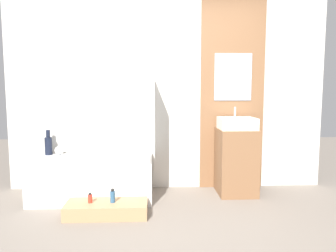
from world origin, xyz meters
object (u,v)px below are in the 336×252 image
(bottle_soap_secondary, at_px, (113,196))
(wooden_step_bench, at_px, (107,209))
(bathtub, at_px, (94,178))
(bottle_soap_primary, at_px, (90,198))
(vase_tall_dark, at_px, (48,145))
(vase_round_light, at_px, (59,151))
(sink, at_px, (237,123))

(bottle_soap_secondary, bearing_deg, wooden_step_bench, 180.00)
(bathtub, height_order, bottle_soap_secondary, bathtub)
(bathtub, height_order, bottle_soap_primary, bathtub)
(vase_tall_dark, distance_m, bottle_soap_primary, 1.19)
(vase_round_light, bearing_deg, wooden_step_bench, -50.04)
(vase_tall_dark, height_order, vase_round_light, vase_tall_dark)
(wooden_step_bench, height_order, sink, sink)
(bathtub, distance_m, vase_round_light, 0.63)
(vase_round_light, distance_m, bottle_soap_primary, 1.08)
(vase_tall_dark, bearing_deg, vase_round_light, -3.70)
(vase_tall_dark, xyz_separation_m, bottle_soap_secondary, (0.92, -0.87, -0.41))
(bottle_soap_primary, bearing_deg, bathtub, 96.57)
(bottle_soap_primary, bearing_deg, sink, 21.86)
(bottle_soap_primary, bearing_deg, wooden_step_bench, 0.00)
(bathtub, xyz_separation_m, vase_round_light, (-0.48, 0.27, 0.30))
(vase_round_light, bearing_deg, bathtub, -28.93)
(bathtub, xyz_separation_m, vase_tall_dark, (-0.62, 0.28, 0.37))
(wooden_step_bench, bearing_deg, sink, 24.02)
(wooden_step_bench, distance_m, vase_round_light, 1.22)
(vase_round_light, height_order, bottle_soap_primary, vase_round_light)
(sink, bearing_deg, bathtub, -177.00)
(vase_round_light, bearing_deg, bottle_soap_secondary, -47.63)
(vase_tall_dark, bearing_deg, bathtub, -24.06)
(bathtub, xyz_separation_m, sink, (1.79, 0.09, 0.66))
(bottle_soap_primary, bearing_deg, vase_tall_dark, 128.23)
(sink, distance_m, vase_tall_dark, 2.43)
(bathtub, bearing_deg, bottle_soap_secondary, -62.98)
(vase_tall_dark, height_order, bottle_soap_primary, vase_tall_dark)
(bathtub, distance_m, vase_tall_dark, 0.77)
(vase_round_light, height_order, bottle_soap_secondary, vase_round_light)
(sink, xyz_separation_m, vase_tall_dark, (-2.41, 0.18, -0.29))
(bathtub, relative_size, bottle_soap_secondary, 9.75)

